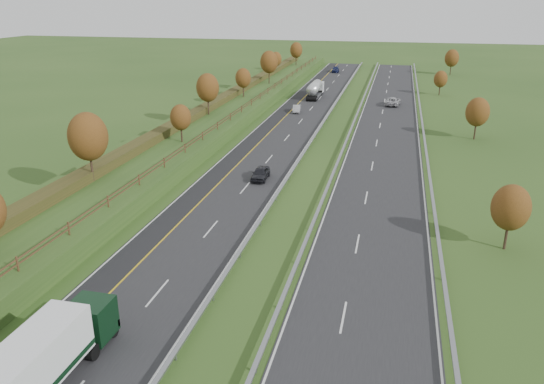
{
  "coord_description": "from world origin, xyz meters",
  "views": [
    {
      "loc": [
        17.64,
        -20.91,
        21.04
      ],
      "look_at": [
        5.98,
        28.66,
        2.2
      ],
      "focal_mm": 35.0,
      "sensor_mm": 36.0,
      "label": 1
    }
  ],
  "objects_px": {
    "car_dark_near": "(261,173)",
    "car_small_far": "(336,70)",
    "road_tanker": "(315,89)",
    "car_silver_mid": "(297,109)",
    "car_oncoming": "(393,101)"
  },
  "relations": [
    {
      "from": "road_tanker",
      "to": "car_dark_near",
      "type": "xyz_separation_m",
      "value": [
        2.23,
        -57.3,
        -1.08
      ]
    },
    {
      "from": "car_silver_mid",
      "to": "car_small_far",
      "type": "relative_size",
      "value": 0.79
    },
    {
      "from": "car_small_far",
      "to": "car_dark_near",
      "type": "bearing_deg",
      "value": -92.43
    },
    {
      "from": "car_dark_near",
      "to": "car_small_far",
      "type": "height_order",
      "value": "car_dark_near"
    },
    {
      "from": "road_tanker",
      "to": "car_silver_mid",
      "type": "relative_size",
      "value": 2.76
    },
    {
      "from": "car_silver_mid",
      "to": "car_small_far",
      "type": "height_order",
      "value": "car_small_far"
    },
    {
      "from": "road_tanker",
      "to": "car_silver_mid",
      "type": "height_order",
      "value": "road_tanker"
    },
    {
      "from": "car_oncoming",
      "to": "car_dark_near",
      "type": "bearing_deg",
      "value": 79.3
    },
    {
      "from": "car_small_far",
      "to": "car_oncoming",
      "type": "relative_size",
      "value": 0.86
    },
    {
      "from": "road_tanker",
      "to": "car_oncoming",
      "type": "bearing_deg",
      "value": -18.3
    },
    {
      "from": "car_small_far",
      "to": "car_oncoming",
      "type": "xyz_separation_m",
      "value": [
        17.51,
        -48.03,
        0.08
      ]
    },
    {
      "from": "road_tanker",
      "to": "car_silver_mid",
      "type": "xyz_separation_m",
      "value": [
        -0.96,
        -16.93,
        -1.15
      ]
    },
    {
      "from": "road_tanker",
      "to": "car_silver_mid",
      "type": "distance_m",
      "value": 16.99
    },
    {
      "from": "car_silver_mid",
      "to": "car_oncoming",
      "type": "bearing_deg",
      "value": 24.68
    },
    {
      "from": "road_tanker",
      "to": "car_dark_near",
      "type": "relative_size",
      "value": 2.56
    }
  ]
}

